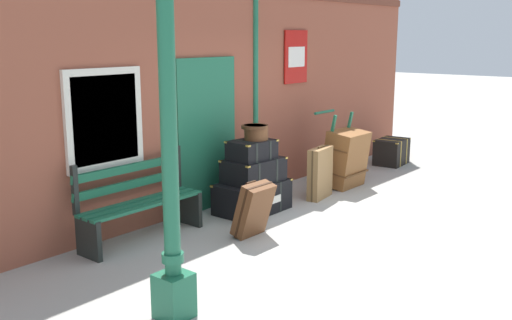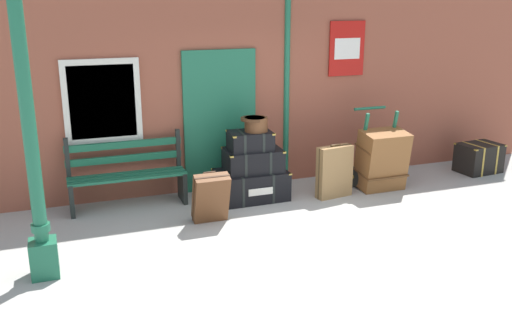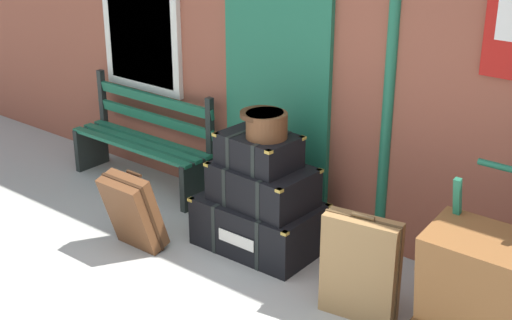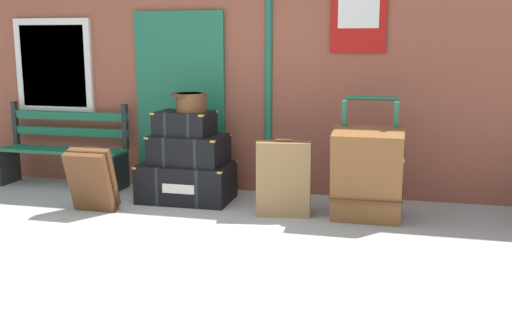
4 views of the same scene
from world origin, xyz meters
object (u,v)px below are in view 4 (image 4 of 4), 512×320
object	(u,v)px
steamer_trunk_middle	(189,149)
steamer_trunk_top	(185,123)
suitcase_charcoal	(92,180)
large_brown_trunk	(367,174)
steamer_trunk_base	(187,182)
platform_bench	(64,150)
suitcase_tan	(283,179)
round_hatbox	(191,101)
porters_trolley	(368,189)

from	to	relation	value
steamer_trunk_middle	steamer_trunk_top	xyz separation A→B (m)	(-0.04, -0.00, 0.29)
steamer_trunk_middle	suitcase_charcoal	distance (m)	1.09
large_brown_trunk	steamer_trunk_base	bearing A→B (deg)	172.12
platform_bench	steamer_trunk_top	xyz separation A→B (m)	(1.70, -0.31, 0.43)
platform_bench	suitcase_tan	distance (m)	2.95
steamer_trunk_base	steamer_trunk_top	bearing A→B (deg)	155.78
steamer_trunk_base	steamer_trunk_middle	size ratio (longest dim) A/B	1.22
suitcase_tan	steamer_trunk_base	bearing A→B (deg)	163.95
round_hatbox	large_brown_trunk	bearing A→B (deg)	-8.02
steamer_trunk_middle	round_hatbox	size ratio (longest dim) A/B	2.18
round_hatbox	suitcase_tan	bearing A→B (deg)	-16.77
suitcase_tan	steamer_trunk_top	bearing A→B (deg)	163.89
steamer_trunk_top	round_hatbox	xyz separation A→B (m)	(0.08, -0.01, 0.24)
large_brown_trunk	steamer_trunk_middle	bearing A→B (deg)	171.82
platform_bench	porters_trolley	world-z (taller)	porters_trolley
large_brown_trunk	suitcase_charcoal	bearing A→B (deg)	-171.89
platform_bench	steamer_trunk_middle	world-z (taller)	platform_bench
platform_bench	steamer_trunk_middle	xyz separation A→B (m)	(1.74, -0.31, 0.14)
round_hatbox	platform_bench	bearing A→B (deg)	169.72
steamer_trunk_middle	large_brown_trunk	world-z (taller)	large_brown_trunk
steamer_trunk_base	steamer_trunk_top	xyz separation A→B (m)	(-0.01, 0.00, 0.66)
round_hatbox	suitcase_charcoal	xyz separation A→B (m)	(-0.85, -0.67, -0.78)
platform_bench	large_brown_trunk	distance (m)	3.76
large_brown_trunk	suitcase_tan	world-z (taller)	large_brown_trunk
porters_trolley	suitcase_tan	distance (m)	0.87
steamer_trunk_middle	suitcase_charcoal	size ratio (longest dim) A/B	1.22
platform_bench	suitcase_tan	world-z (taller)	platform_bench
steamer_trunk_base	suitcase_tan	size ratio (longest dim) A/B	1.27
steamer_trunk_base	porters_trolley	size ratio (longest dim) A/B	0.85
steamer_trunk_base	suitcase_tan	world-z (taller)	suitcase_tan
steamer_trunk_top	large_brown_trunk	bearing A→B (deg)	-7.95
steamer_trunk_top	round_hatbox	size ratio (longest dim) A/B	1.65
round_hatbox	suitcase_tan	size ratio (longest dim) A/B	0.48
platform_bench	suitcase_tan	bearing A→B (deg)	-12.80
large_brown_trunk	suitcase_tan	distance (m)	0.84
steamer_trunk_middle	suitcase_tan	bearing A→B (deg)	-16.78
steamer_trunk_base	porters_trolley	distance (m)	2.00
suitcase_tan	suitcase_charcoal	distance (m)	1.98
large_brown_trunk	suitcase_tan	xyz separation A→B (m)	(-0.83, -0.06, -0.08)
porters_trolley	suitcase_tan	bearing A→B (deg)	-164.21
steamer_trunk_middle	large_brown_trunk	distance (m)	1.99
round_hatbox	suitcase_charcoal	distance (m)	1.33
platform_bench	suitcase_charcoal	distance (m)	1.36
steamer_trunk_base	round_hatbox	size ratio (longest dim) A/B	2.65
steamer_trunk_middle	porters_trolley	bearing A→B (deg)	-3.13
suitcase_tan	large_brown_trunk	bearing A→B (deg)	4.12
steamer_trunk_top	suitcase_charcoal	distance (m)	1.16
steamer_trunk_middle	suitcase_charcoal	bearing A→B (deg)	-140.41
steamer_trunk_base	round_hatbox	world-z (taller)	round_hatbox
steamer_trunk_top	round_hatbox	distance (m)	0.26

